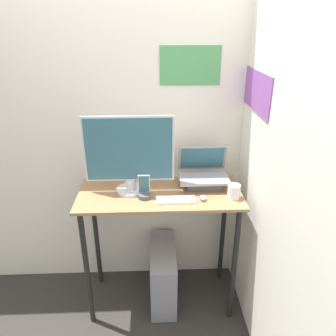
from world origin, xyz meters
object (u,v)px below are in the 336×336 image
object	(u,v)px
laptop	(204,177)
computer_tower	(163,274)
cell_phone	(144,192)
monitor	(129,156)
mouse	(203,198)
keyboard	(176,200)

from	to	relation	value
laptop	computer_tower	size ratio (longest dim) A/B	0.67
cell_phone	computer_tower	size ratio (longest dim) A/B	0.32
monitor	mouse	distance (m)	0.56
cell_phone	monitor	bearing A→B (deg)	133.65
laptop	cell_phone	bearing A→B (deg)	-159.63
laptop	mouse	world-z (taller)	laptop
laptop	cell_phone	world-z (taller)	laptop
mouse	cell_phone	xyz separation A→B (m)	(-0.38, 0.05, 0.03)
mouse	computer_tower	distance (m)	0.79
laptop	computer_tower	xyz separation A→B (m)	(-0.29, -0.08, -0.79)
cell_phone	computer_tower	distance (m)	0.78
keyboard	cell_phone	xyz separation A→B (m)	(-0.21, 0.05, 0.03)
keyboard	mouse	xyz separation A→B (m)	(0.18, 0.01, 0.01)
keyboard	computer_tower	distance (m)	0.75
monitor	keyboard	size ratio (longest dim) A/B	2.32
computer_tower	cell_phone	bearing A→B (deg)	-148.56
laptop	monitor	world-z (taller)	monitor
laptop	cell_phone	distance (m)	0.44
cell_phone	keyboard	bearing A→B (deg)	-14.80
cell_phone	laptop	bearing A→B (deg)	20.37
mouse	laptop	bearing A→B (deg)	81.50
laptop	computer_tower	world-z (taller)	laptop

